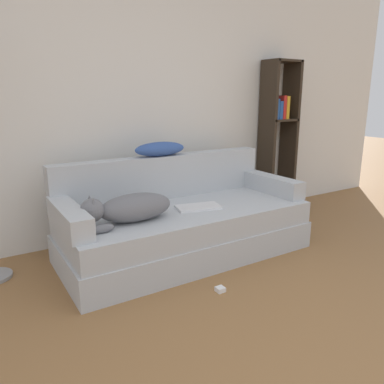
# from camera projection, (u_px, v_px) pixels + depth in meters

# --- Properties ---
(wall_back) EXTENTS (7.20, 0.06, 2.70)m
(wall_back) POSITION_uv_depth(u_px,v_px,m) (120.00, 88.00, 3.29)
(wall_back) COLOR silver
(wall_back) RESTS_ON ground_plane
(couch) EXTENTS (2.01, 0.89, 0.41)m
(couch) POSITION_uv_depth(u_px,v_px,m) (186.00, 231.00, 3.08)
(couch) COLOR #B2B7BC
(couch) RESTS_ON ground_plane
(couch_backrest) EXTENTS (1.97, 0.15, 0.37)m
(couch_backrest) POSITION_uv_depth(u_px,v_px,m) (164.00, 177.00, 3.29)
(couch_backrest) COLOR #B2B7BC
(couch_backrest) RESTS_ON couch
(couch_arm_left) EXTENTS (0.15, 0.70, 0.16)m
(couch_arm_left) POSITION_uv_depth(u_px,v_px,m) (69.00, 218.00, 2.53)
(couch_arm_left) COLOR #B2B7BC
(couch_arm_left) RESTS_ON couch
(couch_arm_right) EXTENTS (0.15, 0.70, 0.16)m
(couch_arm_right) POSITION_uv_depth(u_px,v_px,m) (271.00, 184.00, 3.48)
(couch_arm_right) COLOR #B2B7BC
(couch_arm_right) RESTS_ON couch
(dog) EXTENTS (0.67, 0.28, 0.23)m
(dog) POSITION_uv_depth(u_px,v_px,m) (129.00, 208.00, 2.66)
(dog) COLOR slate
(dog) RESTS_ON couch
(laptop) EXTENTS (0.39, 0.26, 0.02)m
(laptop) POSITION_uv_depth(u_px,v_px,m) (198.00, 207.00, 3.01)
(laptop) COLOR silver
(laptop) RESTS_ON couch
(throw_pillow) EXTENTS (0.46, 0.19, 0.12)m
(throw_pillow) POSITION_uv_depth(u_px,v_px,m) (160.00, 149.00, 3.21)
(throw_pillow) COLOR #335199
(throw_pillow) RESTS_ON couch_backrest
(bookshelf) EXTENTS (0.38, 0.26, 1.65)m
(bookshelf) POSITION_uv_depth(u_px,v_px,m) (278.00, 128.00, 4.15)
(bookshelf) COLOR #2D2319
(bookshelf) RESTS_ON ground_plane
(power_adapter) EXTENTS (0.06, 0.06, 0.03)m
(power_adapter) POSITION_uv_depth(u_px,v_px,m) (220.00, 289.00, 2.52)
(power_adapter) COLOR white
(power_adapter) RESTS_ON ground_plane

